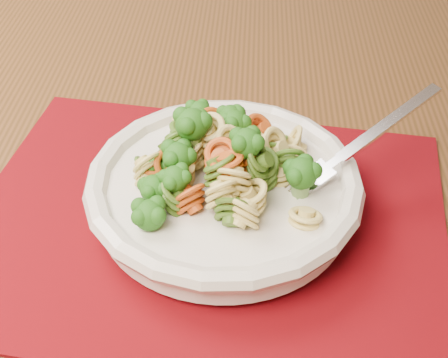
% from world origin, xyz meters
% --- Properties ---
extents(dining_table, '(1.68, 1.41, 0.70)m').
position_xyz_m(dining_table, '(0.31, 0.47, 0.61)').
color(dining_table, '#583218').
rests_on(dining_table, ground).
extents(placemat, '(0.49, 0.42, 0.00)m').
position_xyz_m(placemat, '(0.36, 0.38, 0.70)').
color(placemat, '#650407').
rests_on(placemat, dining_table).
extents(pasta_bowl, '(0.24, 0.24, 0.05)m').
position_xyz_m(pasta_bowl, '(0.37, 0.40, 0.73)').
color(pasta_bowl, beige).
rests_on(pasta_bowl, placemat).
extents(pasta_broccoli_heap, '(0.20, 0.20, 0.06)m').
position_xyz_m(pasta_broccoli_heap, '(0.37, 0.40, 0.75)').
color(pasta_broccoli_heap, '#D6BC69').
rests_on(pasta_broccoli_heap, pasta_bowl).
extents(fork, '(0.12, 0.17, 0.08)m').
position_xyz_m(fork, '(0.45, 0.43, 0.75)').
color(fork, silver).
rests_on(fork, pasta_bowl).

